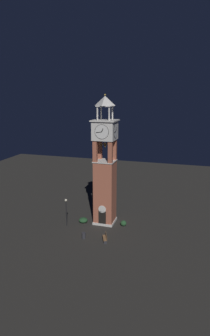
% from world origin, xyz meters
% --- Properties ---
extents(ground, '(80.00, 80.00, 0.00)m').
position_xyz_m(ground, '(0.00, 0.00, 0.00)').
color(ground, '#2A2925').
extents(clock_tower, '(3.32, 3.32, 18.30)m').
position_xyz_m(clock_tower, '(0.00, -0.00, 7.63)').
color(clock_tower, '#AD5B42').
rests_on(clock_tower, ground).
extents(park_bench, '(1.01, 1.65, 0.95)m').
position_xyz_m(park_bench, '(1.68, -5.43, 0.48)').
color(park_bench, brown).
rests_on(park_bench, ground).
extents(lamp_post, '(0.36, 0.36, 4.06)m').
position_xyz_m(lamp_post, '(-4.88, -2.79, 2.80)').
color(lamp_post, black).
rests_on(lamp_post, ground).
extents(trash_bin, '(0.52, 0.52, 0.80)m').
position_xyz_m(trash_bin, '(-1.22, -5.54, 0.40)').
color(trash_bin, '#2D2D33').
rests_on(trash_bin, ground).
extents(shrub_near_entry, '(1.29, 1.29, 0.72)m').
position_xyz_m(shrub_near_entry, '(-3.00, -1.09, 0.36)').
color(shrub_near_entry, '#234C28').
rests_on(shrub_near_entry, ground).
extents(shrub_left_of_tower, '(0.85, 0.85, 0.80)m').
position_xyz_m(shrub_left_of_tower, '(2.91, -0.47, 0.40)').
color(shrub_left_of_tower, '#234C28').
rests_on(shrub_left_of_tower, ground).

